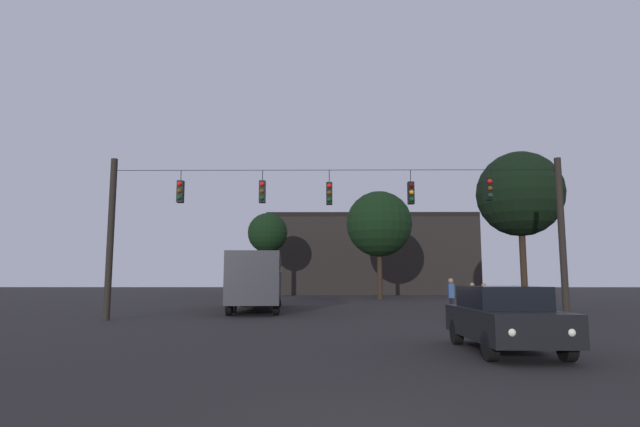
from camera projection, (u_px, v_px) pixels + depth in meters
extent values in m
plane|color=black|center=(332.00, 308.00, 30.06)|extent=(168.00, 168.00, 0.00)
cylinder|color=black|center=(110.00, 238.00, 21.78)|extent=(0.28, 0.28, 6.86)
cylinder|color=black|center=(562.00, 238.00, 21.61)|extent=(0.28, 0.28, 6.86)
cylinder|color=black|center=(335.00, 170.00, 22.07)|extent=(19.09, 0.02, 0.02)
cylinder|color=black|center=(181.00, 176.00, 22.09)|extent=(0.03, 0.03, 0.45)
cube|color=black|center=(180.00, 192.00, 22.00)|extent=(0.26, 0.32, 0.95)
sphere|color=red|center=(180.00, 184.00, 21.86)|extent=(0.20, 0.20, 0.20)
sphere|color=#5B3D0C|center=(179.00, 191.00, 21.83)|extent=(0.20, 0.20, 0.20)
sphere|color=#0C4219|center=(179.00, 198.00, 21.79)|extent=(0.20, 0.20, 0.20)
cylinder|color=black|center=(263.00, 176.00, 22.06)|extent=(0.03, 0.03, 0.46)
cube|color=black|center=(262.00, 192.00, 21.97)|extent=(0.26, 0.32, 0.95)
sphere|color=red|center=(262.00, 184.00, 21.83)|extent=(0.20, 0.20, 0.20)
sphere|color=#5B3D0C|center=(262.00, 191.00, 21.80)|extent=(0.20, 0.20, 0.20)
sphere|color=#0C4219|center=(262.00, 198.00, 21.76)|extent=(0.20, 0.20, 0.20)
cylinder|color=black|center=(329.00, 176.00, 22.03)|extent=(0.03, 0.03, 0.54)
cube|color=black|center=(329.00, 194.00, 21.94)|extent=(0.26, 0.32, 0.95)
sphere|color=red|center=(329.00, 186.00, 21.80)|extent=(0.20, 0.20, 0.20)
sphere|color=#5B3D0C|center=(329.00, 193.00, 21.76)|extent=(0.20, 0.20, 0.20)
sphere|color=#0C4219|center=(329.00, 200.00, 21.72)|extent=(0.20, 0.20, 0.20)
cylinder|color=black|center=(410.00, 176.00, 22.01)|extent=(0.03, 0.03, 0.52)
cube|color=black|center=(411.00, 193.00, 21.91)|extent=(0.26, 0.32, 0.95)
sphere|color=#510A0A|center=(411.00, 185.00, 21.77)|extent=(0.20, 0.20, 0.20)
sphere|color=orange|center=(412.00, 192.00, 21.73)|extent=(0.20, 0.20, 0.20)
sphere|color=#0C4219|center=(412.00, 199.00, 21.69)|extent=(0.20, 0.20, 0.20)
cylinder|color=black|center=(488.00, 174.00, 21.99)|extent=(0.03, 0.03, 0.35)
cube|color=black|center=(489.00, 189.00, 21.90)|extent=(0.26, 0.32, 0.95)
sphere|color=red|center=(490.00, 181.00, 21.76)|extent=(0.20, 0.20, 0.20)
sphere|color=#5B3D0C|center=(490.00, 188.00, 21.73)|extent=(0.20, 0.20, 0.20)
sphere|color=#0C4219|center=(490.00, 195.00, 21.69)|extent=(0.20, 0.20, 0.20)
cube|color=#2D2D33|center=(258.00, 278.00, 28.63)|extent=(3.31, 11.16, 2.50)
cube|color=black|center=(258.00, 267.00, 28.71)|extent=(3.30, 10.50, 0.70)
cylinder|color=black|center=(243.00, 298.00, 32.32)|extent=(0.35, 1.02, 1.00)
cylinder|color=black|center=(279.00, 298.00, 32.47)|extent=(0.35, 1.02, 1.00)
cylinder|color=black|center=(233.00, 303.00, 26.22)|extent=(0.35, 1.02, 1.00)
cylinder|color=black|center=(277.00, 303.00, 26.37)|extent=(0.35, 1.02, 1.00)
cylinder|color=black|center=(229.00, 305.00, 24.27)|extent=(0.35, 1.02, 1.00)
cylinder|color=black|center=(276.00, 305.00, 24.41)|extent=(0.35, 1.02, 1.00)
cube|color=beige|center=(261.00, 268.00, 31.98)|extent=(2.61, 0.99, 0.56)
cube|color=beige|center=(255.00, 266.00, 25.99)|extent=(2.61, 0.99, 0.56)
cube|color=black|center=(505.00, 323.00, 12.06)|extent=(1.84, 4.32, 0.68)
cube|color=black|center=(501.00, 297.00, 12.29)|extent=(1.61, 2.34, 0.52)
cylinder|color=black|center=(567.00, 346.00, 10.60)|extent=(0.23, 0.64, 0.64)
cylinder|color=black|center=(490.00, 346.00, 10.63)|extent=(0.23, 0.64, 0.64)
cylinder|color=black|center=(517.00, 332.00, 13.41)|extent=(0.23, 0.64, 0.64)
cylinder|color=black|center=(457.00, 332.00, 13.44)|extent=(0.23, 0.64, 0.64)
sphere|color=white|center=(571.00, 332.00, 9.97)|extent=(0.18, 0.18, 0.18)
sphere|color=white|center=(511.00, 332.00, 9.99)|extent=(0.18, 0.18, 0.18)
cylinder|color=black|center=(452.00, 308.00, 22.83)|extent=(0.14, 0.14, 0.86)
cylinder|color=black|center=(451.00, 308.00, 22.98)|extent=(0.14, 0.14, 0.86)
cube|color=#2D4C7F|center=(451.00, 291.00, 23.00)|extent=(0.28, 0.38, 0.64)
sphere|color=#8C6B51|center=(451.00, 281.00, 23.06)|extent=(0.23, 0.23, 0.23)
cylinder|color=black|center=(472.00, 308.00, 23.69)|extent=(0.14, 0.14, 0.76)
cylinder|color=black|center=(474.00, 308.00, 23.53)|extent=(0.14, 0.14, 0.76)
cube|color=#4C4C56|center=(472.00, 293.00, 23.70)|extent=(0.31, 0.40, 0.57)
sphere|color=#8C6B51|center=(472.00, 285.00, 23.75)|extent=(0.21, 0.21, 0.21)
cylinder|color=black|center=(485.00, 312.00, 20.61)|extent=(0.14, 0.14, 0.76)
cylinder|color=black|center=(485.00, 312.00, 20.76)|extent=(0.14, 0.14, 0.76)
cube|color=#997F4C|center=(484.00, 295.00, 20.77)|extent=(0.33, 0.41, 0.57)
sphere|color=#8C6B51|center=(484.00, 286.00, 20.82)|extent=(0.20, 0.20, 0.20)
cube|color=black|center=(370.00, 257.00, 60.27)|extent=(23.43, 9.20, 8.53)
cube|color=black|center=(369.00, 219.00, 60.85)|extent=(23.43, 9.20, 0.50)
cylinder|color=#2D2116|center=(380.00, 273.00, 44.07)|extent=(0.42, 0.42, 4.49)
sphere|color=black|center=(379.00, 224.00, 44.61)|extent=(5.69, 5.69, 5.69)
cylinder|color=#2D2116|center=(267.00, 272.00, 48.04)|extent=(0.50, 0.50, 4.75)
sphere|color=black|center=(268.00, 233.00, 48.51)|extent=(3.75, 3.75, 3.75)
cylinder|color=#2D2116|center=(523.00, 265.00, 30.53)|extent=(0.38, 0.38, 5.03)
sphere|color=black|center=(520.00, 194.00, 31.08)|extent=(5.14, 5.14, 5.14)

